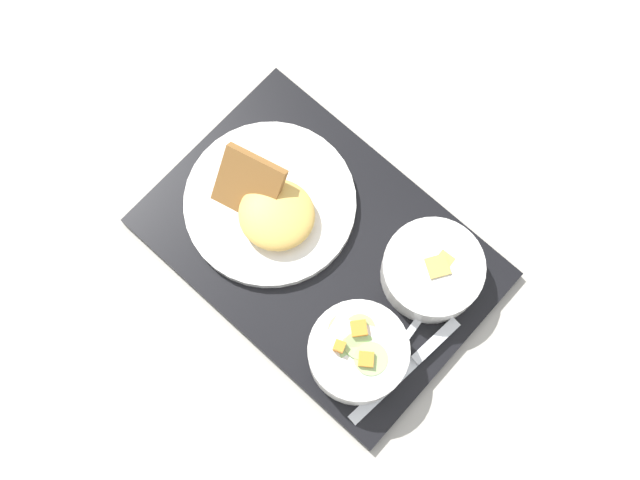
% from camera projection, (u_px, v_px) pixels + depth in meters
% --- Properties ---
extents(ground_plane, '(4.00, 4.00, 0.00)m').
position_uv_depth(ground_plane, '(320.00, 249.00, 1.02)').
color(ground_plane, '#ADA89E').
extents(serving_tray, '(0.44, 0.32, 0.01)m').
position_uv_depth(serving_tray, '(320.00, 248.00, 1.01)').
color(serving_tray, black).
rests_on(serving_tray, ground_plane).
extents(bowl_salad, '(0.12, 0.12, 0.07)m').
position_uv_depth(bowl_salad, '(358.00, 352.00, 0.94)').
color(bowl_salad, white).
rests_on(bowl_salad, serving_tray).
extents(bowl_soup, '(0.12, 0.12, 0.05)m').
position_uv_depth(bowl_soup, '(433.00, 270.00, 0.97)').
color(bowl_soup, white).
rests_on(bowl_soup, serving_tray).
extents(plate_main, '(0.22, 0.22, 0.07)m').
position_uv_depth(plate_main, '(270.00, 205.00, 1.00)').
color(plate_main, white).
rests_on(plate_main, serving_tray).
extents(knife, '(0.04, 0.17, 0.01)m').
position_uv_depth(knife, '(423.00, 353.00, 0.96)').
color(knife, silver).
rests_on(knife, serving_tray).
extents(spoon, '(0.04, 0.15, 0.01)m').
position_uv_depth(spoon, '(399.00, 347.00, 0.97)').
color(spoon, silver).
rests_on(spoon, serving_tray).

